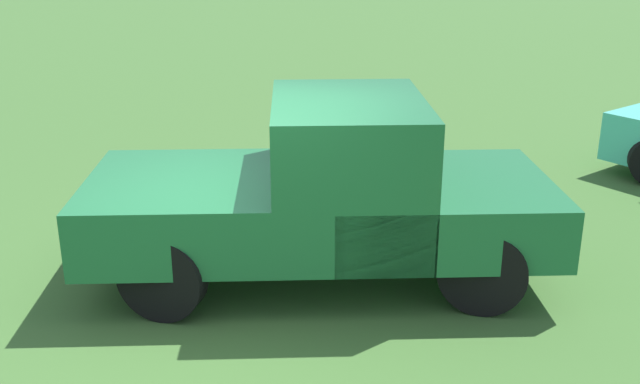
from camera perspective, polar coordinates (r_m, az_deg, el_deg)
ground_plane at (r=7.20m, az=-6.12°, el=-8.19°), size 80.00×80.00×0.00m
pickup_truck at (r=7.27m, az=0.91°, el=0.37°), size 4.89×3.13×1.83m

